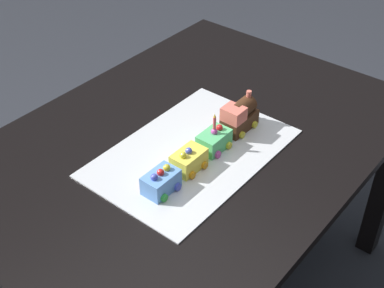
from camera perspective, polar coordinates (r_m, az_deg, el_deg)
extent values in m
plane|color=#2D3038|center=(2.17, -0.11, -15.13)|extent=(8.00, 8.00, 0.00)
cube|color=black|center=(1.65, -0.14, 0.23)|extent=(1.40, 1.00, 0.03)
cube|color=black|center=(2.50, 1.32, 4.30)|extent=(0.07, 0.07, 0.71)
cube|color=silver|center=(1.59, 0.00, -0.92)|extent=(0.60, 0.40, 0.00)
cube|color=#472816|center=(1.67, 5.07, 2.38)|extent=(0.12, 0.06, 0.05)
cylinder|color=#472816|center=(1.66, 5.46, 3.87)|extent=(0.08, 0.05, 0.05)
cube|color=#F27260|center=(1.62, 4.46, 3.20)|extent=(0.06, 0.06, 0.04)
cylinder|color=#F27260|center=(1.66, 6.08, 5.19)|extent=(0.02, 0.02, 0.03)
sphere|color=#F4EFCC|center=(1.71, 6.40, 3.61)|extent=(0.02, 0.02, 0.02)
cylinder|color=#4C59D8|center=(1.72, 4.72, 2.95)|extent=(0.02, 0.01, 0.02)
cylinder|color=#4C59D8|center=(1.67, 3.36, 1.91)|extent=(0.02, 0.01, 0.02)
cylinder|color=yellow|center=(1.69, 6.71, 2.06)|extent=(0.02, 0.01, 0.02)
cylinder|color=yellow|center=(1.64, 5.38, 0.98)|extent=(0.02, 0.01, 0.02)
cube|color=#59CC7A|center=(1.58, 2.36, 0.35)|extent=(0.10, 0.06, 0.06)
cylinder|color=green|center=(1.63, 1.92, 0.82)|extent=(0.02, 0.01, 0.02)
cylinder|color=orange|center=(1.59, 0.72, -0.10)|extent=(0.02, 0.01, 0.02)
cylinder|color=yellow|center=(1.59, 3.97, -0.16)|extent=(0.02, 0.01, 0.02)
cylinder|color=#D84CB2|center=(1.56, 2.79, -1.13)|extent=(0.02, 0.01, 0.02)
sphere|color=red|center=(1.58, 2.94, 1.76)|extent=(0.02, 0.02, 0.02)
sphere|color=#D84CB2|center=(1.56, 2.39, 1.34)|extent=(0.02, 0.02, 0.02)
cube|color=#F4E04C|center=(1.51, -0.35, -1.76)|extent=(0.10, 0.06, 0.06)
cylinder|color=orange|center=(1.55, -0.73, -1.21)|extent=(0.02, 0.01, 0.02)
cylinder|color=green|center=(1.52, -2.05, -2.22)|extent=(0.02, 0.01, 0.02)
cylinder|color=orange|center=(1.52, 1.36, -2.28)|extent=(0.02, 0.01, 0.02)
cylinder|color=orange|center=(1.49, 0.06, -3.34)|extent=(0.02, 0.01, 0.02)
sphere|color=yellow|center=(1.47, -0.97, -1.22)|extent=(0.02, 0.02, 0.02)
sphere|color=#4C59D8|center=(1.49, -0.35, -0.75)|extent=(0.02, 0.02, 0.02)
cube|color=#669EEA|center=(1.44, -3.33, -4.07)|extent=(0.10, 0.06, 0.06)
cylinder|color=red|center=(1.49, -3.63, -3.42)|extent=(0.02, 0.01, 0.02)
cylinder|color=red|center=(1.46, -5.08, -4.52)|extent=(0.02, 0.01, 0.02)
cylinder|color=#4C59D8|center=(1.45, -1.51, -4.61)|extent=(0.02, 0.01, 0.02)
cylinder|color=green|center=(1.42, -2.95, -5.76)|extent=(0.02, 0.01, 0.02)
sphere|color=red|center=(1.42, -3.38, -3.05)|extent=(0.02, 0.02, 0.02)
sphere|color=#4C59D8|center=(1.41, -4.05, -3.56)|extent=(0.02, 0.02, 0.02)
sphere|color=yellow|center=(1.43, -2.71, -2.54)|extent=(0.02, 0.02, 0.02)
cylinder|color=#F24C59|center=(1.55, 2.52, 2.32)|extent=(0.01, 0.01, 0.04)
cone|color=yellow|center=(1.53, 2.55, 3.12)|extent=(0.01, 0.01, 0.01)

